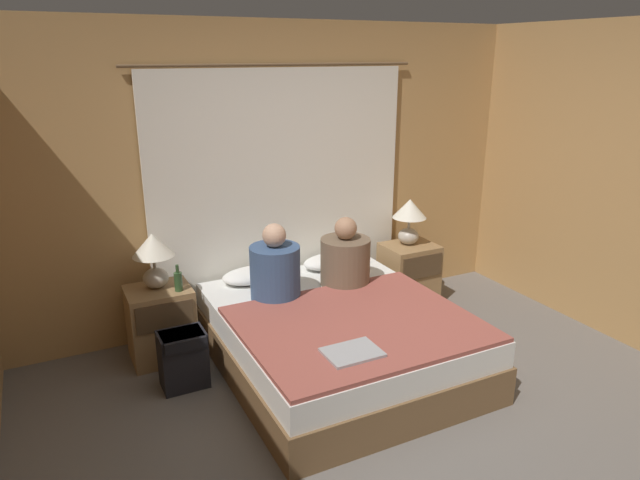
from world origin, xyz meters
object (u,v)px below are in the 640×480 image
Objects in this scene: nightstand_right at (409,274)px; pillow_left at (254,275)px; backpack_on_floor at (183,356)px; beer_bottle_on_left_stand at (178,281)px; bed at (338,339)px; lamp_right at (409,215)px; person_right_in_bed at (345,259)px; laptop_on_bed at (352,352)px; pillow_right at (332,261)px; nightstand_left at (161,323)px; person_left_in_bed at (275,269)px; lamp_left at (153,253)px.

nightstand_right is 1.09× the size of pillow_left.
beer_bottle_on_left_stand is at bearing 76.86° from backpack_on_floor.
bed is 1.50m from lamp_right.
lamp_right reaches higher than nightstand_right.
person_right_in_bed is 1.30m from beer_bottle_on_left_stand.
backpack_on_floor is (-0.09, -0.37, -0.42)m from beer_bottle_on_left_stand.
laptop_on_bed is 1.26m from backpack_on_floor.
pillow_right reaches higher than nightstand_right.
beer_bottle_on_left_stand is (-2.14, -0.14, -0.19)m from lamp_right.
person_left_in_bed is at bearing -20.86° from nightstand_left.
pillow_left is 0.94× the size of person_right_in_bed.
person_left_in_bed is 0.91m from backpack_on_floor.
laptop_on_bed is (0.07, -1.05, -0.19)m from person_left_in_bed.
person_left_in_bed is at bearing -151.42° from pillow_right.
lamp_left is 0.81× the size of pillow_left.
beer_bottle_on_left_stand is (-1.36, -0.16, 0.13)m from pillow_right.
pillow_right reaches higher than backpack_on_floor.
backpack_on_floor is at bearing -168.01° from nightstand_right.
pillow_left and pillow_right have the same top height.
person_left_in_bed is at bearing 93.90° from laptop_on_bed.
person_left_in_bed reaches higher than nightstand_right.
lamp_left is (-1.14, 0.76, 0.61)m from bed.
lamp_left is 0.27m from beer_bottle_on_left_stand.
pillow_left is 2.59× the size of beer_bottle_on_left_stand.
nightstand_left is (-1.14, 0.72, 0.06)m from bed.
lamp_left is 0.84m from pillow_left.
bed is at bearing 69.04° from laptop_on_bed.
person_left_in_bed is at bearing -23.01° from lamp_left.
nightstand_right is at bearing -4.28° from pillow_right.
person_left_in_bed is 1.72× the size of laptop_on_bed.
laptop_on_bed is at bearing -135.40° from nightstand_right.
nightstand_right is at bearing 0.00° from nightstand_left.
lamp_right is (2.28, 0.00, 0.00)m from lamp_left.
bed is at bearing -33.58° from lamp_left.
person_right_in_bed is at bearing -12.37° from nightstand_left.
lamp_left reaches higher than pillow_left.
nightstand_left is 1.00× the size of nightstand_right.
pillow_right is at bearing 0.86° from lamp_left.
laptop_on_bed is (-1.39, -1.37, 0.22)m from nightstand_right.
lamp_left reaches higher than backpack_on_floor.
person_left_in_bed is (0.04, -0.37, 0.17)m from pillow_left.
lamp_right reaches higher than bed.
pillow_left is at bearing 177.77° from nightstand_right.
nightstand_left is 1.02× the size of person_right_in_bed.
backpack_on_floor is (-0.73, -0.53, -0.29)m from pillow_left.
lamp_right is at bearing 33.58° from bed.
nightstand_right is 1.96m from laptop_on_bed.
lamp_left is at bearing 146.42° from bed.
pillow_right is (0.72, 0.00, 0.00)m from pillow_left.
pillow_left is at bearing 96.20° from person_left_in_bed.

